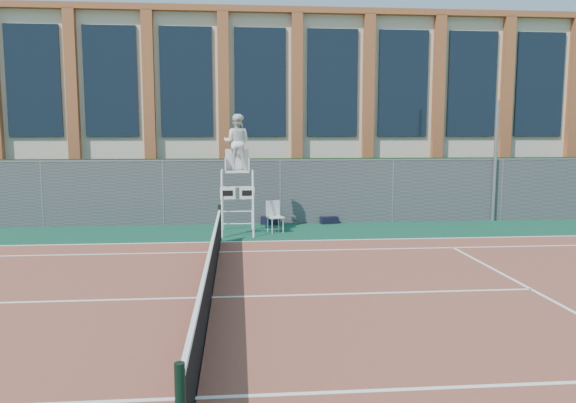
{
  "coord_description": "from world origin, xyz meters",
  "views": [
    {
      "loc": [
        0.55,
        -10.51,
        3.17
      ],
      "look_at": [
        1.75,
        3.0,
        1.49
      ],
      "focal_mm": 35.0,
      "sensor_mm": 36.0,
      "label": 1
    }
  ],
  "objects": [
    {
      "name": "ground",
      "position": [
        0.0,
        0.0,
        0.0
      ],
      "size": [
        120.0,
        120.0,
        0.0
      ],
      "primitive_type": "plane",
      "color": "#233814"
    },
    {
      "name": "apron",
      "position": [
        0.0,
        1.0,
        0.01
      ],
      "size": [
        36.0,
        20.0,
        0.01
      ],
      "primitive_type": "cube",
      "color": "#0E3D2B",
      "rests_on": "ground"
    },
    {
      "name": "tennis_court",
      "position": [
        0.0,
        0.0,
        0.02
      ],
      "size": [
        23.77,
        10.97,
        0.02
      ],
      "primitive_type": "cube",
      "color": "brown",
      "rests_on": "apron"
    },
    {
      "name": "tennis_net",
      "position": [
        0.0,
        0.0,
        0.54
      ],
      "size": [
        0.1,
        11.3,
        1.1
      ],
      "color": "black",
      "rests_on": "ground"
    },
    {
      "name": "fence",
      "position": [
        0.0,
        8.8,
        1.1
      ],
      "size": [
        40.0,
        0.06,
        2.2
      ],
      "primitive_type": null,
      "color": "#595E60",
      "rests_on": "ground"
    },
    {
      "name": "hedge",
      "position": [
        0.0,
        10.0,
        1.1
      ],
      "size": [
        40.0,
        1.4,
        2.2
      ],
      "primitive_type": "cube",
      "color": "black",
      "rests_on": "ground"
    },
    {
      "name": "building",
      "position": [
        0.0,
        17.95,
        4.15
      ],
      "size": [
        45.0,
        10.6,
        8.22
      ],
      "color": "beige",
      "rests_on": "ground"
    },
    {
      "name": "steel_pole",
      "position": [
        9.66,
        8.7,
        2.15
      ],
      "size": [
        0.12,
        0.12,
        4.3
      ],
      "primitive_type": "cylinder",
      "color": "#9EA0A5",
      "rests_on": "ground"
    },
    {
      "name": "umpire_chair",
      "position": [
        0.52,
        7.05,
        2.76
      ],
      "size": [
        1.05,
        1.62,
        3.78
      ],
      "color": "white",
      "rests_on": "ground"
    },
    {
      "name": "plastic_chair",
      "position": [
        1.68,
        7.13,
        0.6
      ],
      "size": [
        0.59,
        0.59,
        1.0
      ],
      "color": "silver",
      "rests_on": "apron"
    },
    {
      "name": "sports_bag_near",
      "position": [
        1.64,
        8.6,
        0.15
      ],
      "size": [
        0.68,
        0.4,
        0.27
      ],
      "primitive_type": "cube",
      "rotation": [
        0.0,
        0.0,
        -0.24
      ],
      "color": "black",
      "rests_on": "apron"
    },
    {
      "name": "sports_bag_far",
      "position": [
        3.69,
        8.6,
        0.13
      ],
      "size": [
        0.65,
        0.39,
        0.24
      ],
      "primitive_type": "cube",
      "rotation": [
        0.0,
        0.0,
        0.22
      ],
      "color": "black",
      "rests_on": "apron"
    }
  ]
}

